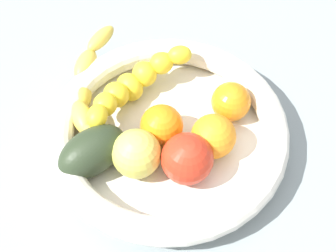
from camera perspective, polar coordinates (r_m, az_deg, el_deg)
kitchen_counter at (r=72.60cm, az=0.00°, el=-2.67°), size 120.00×120.00×3.00cm
fruit_bowl at (r=69.10cm, az=0.00°, el=-0.87°), size 32.40×32.40×5.13cm
banana_draped_left at (r=71.41cm, az=-3.91°, el=4.62°), size 19.49×6.97×6.15cm
banana_draped_right at (r=72.49cm, az=-9.04°, el=3.94°), size 15.59×18.53×4.65cm
orange_front at (r=67.72cm, az=-0.71°, el=0.04°), size 5.75×5.75×5.75cm
orange_mid_left at (r=70.73cm, az=7.01°, el=2.71°), size 5.47×5.47×5.47cm
orange_mid_right at (r=66.93cm, az=5.07°, el=-1.14°), size 5.96×5.96×5.96cm
tomato_red at (r=64.48cm, az=2.15°, el=-3.66°), size 6.72×6.72×6.72cm
apple_yellow at (r=65.12cm, az=-3.52°, el=-3.09°), size 6.42×6.42×6.42cm
avocado_dark at (r=66.19cm, az=-8.46°, el=-2.86°), size 9.85×6.23×5.96cm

